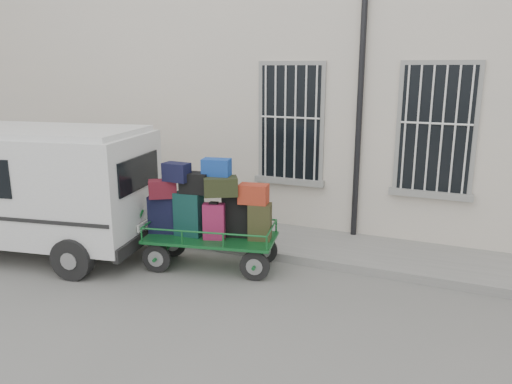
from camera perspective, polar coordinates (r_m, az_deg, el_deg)
The scene contains 5 objects.
ground at distance 7.68m, azimuth -1.06°, elevation -11.44°, with size 80.00×80.00×0.00m, color slate.
building at distance 12.15m, azimuth 10.00°, elevation 12.38°, with size 24.00×5.15×6.00m.
sidewalk at distance 9.54m, azimuth 4.48°, elevation -5.79°, with size 24.00×1.70×0.15m, color gray.
luggage_cart at distance 8.31m, azimuth -5.44°, elevation -2.48°, with size 2.58×1.40×1.87m.
van at distance 9.83m, azimuth -24.93°, elevation 1.02°, with size 4.81×2.69×2.29m.
Camera 1 is at (2.90, -6.30, 3.30)m, focal length 35.00 mm.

